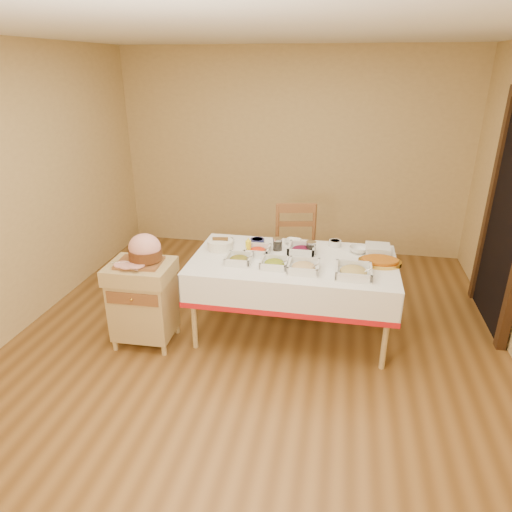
# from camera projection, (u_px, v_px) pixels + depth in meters

# --- Properties ---
(room_shell) EXTENTS (5.00, 5.00, 5.00)m
(room_shell) POSITION_uv_depth(u_px,v_px,m) (254.00, 209.00, 3.66)
(room_shell) COLOR brown
(room_shell) RESTS_ON ground
(doorway) EXTENTS (0.09, 1.10, 2.20)m
(doorway) POSITION_uv_depth(u_px,v_px,m) (510.00, 214.00, 4.16)
(doorway) COLOR black
(doorway) RESTS_ON ground
(dining_table) EXTENTS (1.82, 1.02, 0.76)m
(dining_table) POSITION_uv_depth(u_px,v_px,m) (293.00, 275.00, 4.15)
(dining_table) COLOR tan
(dining_table) RESTS_ON ground
(butcher_cart) EXTENTS (0.56, 0.48, 0.78)m
(butcher_cart) POSITION_uv_depth(u_px,v_px,m) (143.00, 298.00, 4.07)
(butcher_cart) COLOR tan
(butcher_cart) RESTS_ON ground
(dining_chair) EXTENTS (0.54, 0.52, 1.03)m
(dining_chair) POSITION_uv_depth(u_px,v_px,m) (296.00, 253.00, 4.83)
(dining_chair) COLOR brown
(dining_chair) RESTS_ON ground
(ham_on_board) EXTENTS (0.40, 0.38, 0.26)m
(ham_on_board) POSITION_uv_depth(u_px,v_px,m) (144.00, 251.00, 3.91)
(ham_on_board) COLOR brown
(ham_on_board) RESTS_ON butcher_cart
(serving_dish_a) EXTENTS (0.23, 0.22, 0.10)m
(serving_dish_a) POSITION_uv_depth(u_px,v_px,m) (239.00, 259.00, 4.01)
(serving_dish_a) COLOR silver
(serving_dish_a) RESTS_ON dining_table
(serving_dish_b) EXTENTS (0.23, 0.23, 0.09)m
(serving_dish_b) POSITION_uv_depth(u_px,v_px,m) (274.00, 263.00, 3.93)
(serving_dish_b) COLOR silver
(serving_dish_b) RESTS_ON dining_table
(serving_dish_c) EXTENTS (0.26, 0.26, 0.11)m
(serving_dish_c) POSITION_uv_depth(u_px,v_px,m) (304.00, 267.00, 3.85)
(serving_dish_c) COLOR silver
(serving_dish_c) RESTS_ON dining_table
(serving_dish_d) EXTENTS (0.30, 0.30, 0.11)m
(serving_dish_d) POSITION_uv_depth(u_px,v_px,m) (354.00, 271.00, 3.76)
(serving_dish_d) COLOR silver
(serving_dish_d) RESTS_ON dining_table
(serving_dish_e) EXTENTS (0.23, 0.22, 0.11)m
(serving_dish_e) POSITION_uv_depth(u_px,v_px,m) (258.00, 251.00, 4.18)
(serving_dish_e) COLOR silver
(serving_dish_e) RESTS_ON dining_table
(serving_dish_f) EXTENTS (0.26, 0.24, 0.12)m
(serving_dish_f) POSITION_uv_depth(u_px,v_px,m) (302.00, 250.00, 4.20)
(serving_dish_f) COLOR silver
(serving_dish_f) RESTS_ON dining_table
(small_bowl_left) EXTENTS (0.11, 0.11, 0.05)m
(small_bowl_left) POSITION_uv_depth(u_px,v_px,m) (229.00, 241.00, 4.44)
(small_bowl_left) COLOR silver
(small_bowl_left) RESTS_ON dining_table
(small_bowl_mid) EXTENTS (0.14, 0.14, 0.06)m
(small_bowl_mid) POSITION_uv_depth(u_px,v_px,m) (257.00, 241.00, 4.40)
(small_bowl_mid) COLOR navy
(small_bowl_mid) RESTS_ON dining_table
(small_bowl_right) EXTENTS (0.12, 0.12, 0.06)m
(small_bowl_right) POSITION_uv_depth(u_px,v_px,m) (335.00, 243.00, 4.36)
(small_bowl_right) COLOR silver
(small_bowl_right) RESTS_ON dining_table
(bowl_white_imported) EXTENTS (0.18, 0.18, 0.04)m
(bowl_white_imported) POSITION_uv_depth(u_px,v_px,m) (293.00, 242.00, 4.44)
(bowl_white_imported) COLOR silver
(bowl_white_imported) RESTS_ON dining_table
(bowl_small_imported) EXTENTS (0.22, 0.22, 0.05)m
(bowl_small_imported) POSITION_uv_depth(u_px,v_px,m) (359.00, 250.00, 4.22)
(bowl_small_imported) COLOR silver
(bowl_small_imported) RESTS_ON dining_table
(preserve_jar_left) EXTENTS (0.09, 0.09, 0.12)m
(preserve_jar_left) POSITION_uv_depth(u_px,v_px,m) (277.00, 245.00, 4.27)
(preserve_jar_left) COLOR silver
(preserve_jar_left) RESTS_ON dining_table
(preserve_jar_right) EXTENTS (0.09, 0.09, 0.12)m
(preserve_jar_right) POSITION_uv_depth(u_px,v_px,m) (311.00, 248.00, 4.18)
(preserve_jar_right) COLOR silver
(preserve_jar_right) RESTS_ON dining_table
(mustard_bottle) EXTENTS (0.05, 0.05, 0.16)m
(mustard_bottle) POSITION_uv_depth(u_px,v_px,m) (248.00, 247.00, 4.17)
(mustard_bottle) COLOR yellow
(mustard_bottle) RESTS_ON dining_table
(bread_basket) EXTENTS (0.24, 0.24, 0.11)m
(bread_basket) POSITION_uv_depth(u_px,v_px,m) (220.00, 244.00, 4.29)
(bread_basket) COLOR white
(bread_basket) RESTS_ON dining_table
(plate_stack) EXTENTS (0.22, 0.22, 0.07)m
(plate_stack) POSITION_uv_depth(u_px,v_px,m) (378.00, 249.00, 4.22)
(plate_stack) COLOR silver
(plate_stack) RESTS_ON dining_table
(brass_platter) EXTENTS (0.37, 0.27, 0.05)m
(brass_platter) POSITION_uv_depth(u_px,v_px,m) (380.00, 262.00, 3.98)
(brass_platter) COLOR gold
(brass_platter) RESTS_ON dining_table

